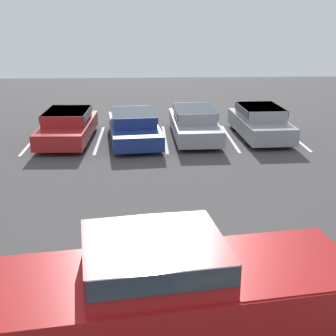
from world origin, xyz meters
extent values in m
plane|color=#423F3F|center=(0.00, 0.00, 0.00)|extent=(60.00, 60.00, 0.00)
cube|color=white|center=(-4.91, 11.49, 0.00)|extent=(0.12, 4.31, 0.01)
cube|color=white|center=(-2.22, 11.49, 0.00)|extent=(0.12, 4.31, 0.01)
cube|color=white|center=(0.47, 11.49, 0.00)|extent=(0.12, 4.31, 0.01)
cube|color=white|center=(3.16, 11.49, 0.00)|extent=(0.12, 4.31, 0.01)
cube|color=white|center=(5.85, 11.49, 0.00)|extent=(0.12, 4.31, 0.01)
cube|color=#A51919|center=(0.06, -0.85, 0.74)|extent=(6.00, 2.78, 0.99)
cube|color=#A51919|center=(-0.23, -0.89, 1.52)|extent=(2.32, 2.11, 0.57)
cube|color=#2D3842|center=(-0.23, -0.89, 1.65)|extent=(2.28, 2.16, 0.31)
cube|color=#A51919|center=(1.86, -0.60, 1.19)|extent=(2.39, 2.20, 0.14)
cube|color=silver|center=(2.84, -0.46, 0.37)|extent=(0.48, 2.05, 0.28)
cylinder|color=black|center=(1.66, 0.21, 0.42)|extent=(0.87, 0.42, 0.83)
cylinder|color=#ADADB2|center=(1.66, 0.21, 0.42)|extent=(0.50, 0.38, 0.46)
cylinder|color=black|center=(-1.77, -0.27, 0.42)|extent=(0.87, 0.42, 0.83)
cylinder|color=#ADADB2|center=(-1.77, -0.27, 0.42)|extent=(0.50, 0.38, 0.46)
cube|color=maroon|center=(-3.44, 11.35, 0.48)|extent=(1.99, 4.52, 0.60)
cube|color=maroon|center=(-3.44, 11.43, 1.01)|extent=(1.70, 2.37, 0.46)
cube|color=#2D3842|center=(-3.44, 11.43, 1.10)|extent=(1.77, 2.33, 0.28)
cylinder|color=black|center=(-2.70, 10.03, 0.32)|extent=(0.25, 0.66, 0.65)
cylinder|color=#ADADB2|center=(-2.70, 10.03, 0.32)|extent=(0.26, 0.37, 0.36)
cylinder|color=black|center=(-4.28, 10.08, 0.32)|extent=(0.25, 0.66, 0.65)
cylinder|color=#ADADB2|center=(-4.28, 10.08, 0.32)|extent=(0.26, 0.37, 0.36)
cylinder|color=black|center=(-2.61, 12.61, 0.32)|extent=(0.25, 0.66, 0.65)
cylinder|color=#ADADB2|center=(-2.61, 12.61, 0.32)|extent=(0.26, 0.37, 0.36)
cylinder|color=black|center=(-4.19, 12.66, 0.32)|extent=(0.25, 0.66, 0.65)
cylinder|color=#ADADB2|center=(-4.19, 12.66, 0.32)|extent=(0.26, 0.37, 0.36)
cube|color=navy|center=(-0.79, 11.27, 0.45)|extent=(2.31, 4.89, 0.56)
cube|color=navy|center=(-0.80, 11.37, 0.95)|extent=(1.86, 2.61, 0.45)
cube|color=#2D3842|center=(-0.80, 11.37, 1.04)|extent=(1.93, 2.57, 0.27)
cylinder|color=black|center=(0.13, 9.99, 0.31)|extent=(0.29, 0.64, 0.62)
cylinder|color=#ADADB2|center=(0.13, 9.99, 0.31)|extent=(0.28, 0.36, 0.34)
cylinder|color=black|center=(-1.44, 9.83, 0.31)|extent=(0.29, 0.64, 0.62)
cylinder|color=#ADADB2|center=(-1.44, 9.83, 0.31)|extent=(0.28, 0.36, 0.34)
cylinder|color=black|center=(-0.15, 12.72, 0.31)|extent=(0.29, 0.64, 0.62)
cylinder|color=#ADADB2|center=(-0.15, 12.72, 0.31)|extent=(0.28, 0.36, 0.34)
cylinder|color=black|center=(-1.72, 12.55, 0.31)|extent=(0.29, 0.64, 0.62)
cylinder|color=#ADADB2|center=(-1.72, 12.55, 0.31)|extent=(0.28, 0.36, 0.34)
cube|color=gray|center=(1.68, 11.61, 0.48)|extent=(1.83, 4.69, 0.60)
cube|color=gray|center=(1.68, 11.71, 1.00)|extent=(1.58, 2.45, 0.46)
cube|color=#2D3842|center=(1.68, 11.71, 1.10)|extent=(1.65, 2.41, 0.27)
cylinder|color=black|center=(2.45, 10.28, 0.33)|extent=(0.23, 0.66, 0.65)
cylinder|color=#ADADB2|center=(2.45, 10.28, 0.33)|extent=(0.23, 0.36, 0.36)
cylinder|color=black|center=(0.96, 10.25, 0.33)|extent=(0.23, 0.66, 0.65)
cylinder|color=#ADADB2|center=(0.96, 10.25, 0.33)|extent=(0.23, 0.36, 0.36)
cylinder|color=black|center=(2.40, 12.98, 0.33)|extent=(0.23, 0.66, 0.65)
cylinder|color=#ADADB2|center=(2.40, 12.98, 0.33)|extent=(0.23, 0.36, 0.36)
cylinder|color=black|center=(0.91, 12.95, 0.33)|extent=(0.23, 0.66, 0.65)
cylinder|color=#ADADB2|center=(0.91, 12.95, 0.33)|extent=(0.23, 0.36, 0.36)
cube|color=gray|center=(4.41, 11.57, 0.50)|extent=(1.97, 4.37, 0.64)
cube|color=gray|center=(4.41, 11.66, 1.05)|extent=(1.66, 2.30, 0.47)
cube|color=#2D3842|center=(4.41, 11.66, 1.15)|extent=(1.73, 2.26, 0.28)
cylinder|color=black|center=(5.24, 10.36, 0.32)|extent=(0.23, 0.65, 0.64)
cylinder|color=#ADADB2|center=(5.24, 10.36, 0.32)|extent=(0.23, 0.36, 0.35)
cylinder|color=black|center=(3.70, 10.29, 0.32)|extent=(0.23, 0.65, 0.64)
cylinder|color=#ADADB2|center=(3.70, 10.29, 0.32)|extent=(0.23, 0.36, 0.35)
cylinder|color=black|center=(5.13, 12.85, 0.32)|extent=(0.23, 0.65, 0.64)
cylinder|color=#ADADB2|center=(5.13, 12.85, 0.32)|extent=(0.23, 0.36, 0.35)
cylinder|color=black|center=(3.58, 12.78, 0.32)|extent=(0.23, 0.65, 0.64)
cylinder|color=#ADADB2|center=(3.58, 12.78, 0.32)|extent=(0.23, 0.36, 0.35)
camera|label=1|loc=(-0.32, -7.07, 5.01)|focal=50.00mm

